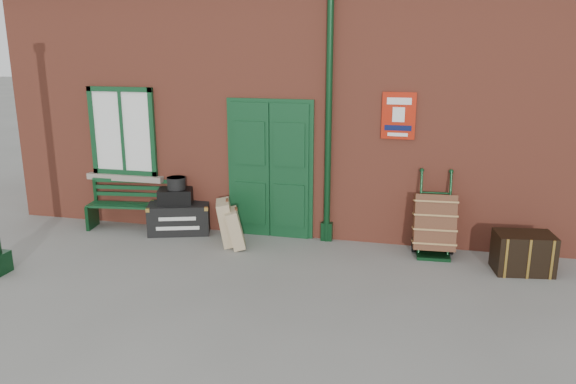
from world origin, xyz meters
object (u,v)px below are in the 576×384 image
(houdini_trunk, at_px, (179,218))
(porter_trolley, at_px, (434,223))
(dark_trunk, at_px, (523,253))
(bench, at_px, (130,203))

(houdini_trunk, height_order, porter_trolley, porter_trolley)
(porter_trolley, xyz_separation_m, dark_trunk, (1.21, -0.41, -0.20))
(dark_trunk, bearing_deg, houdini_trunk, 166.67)
(houdini_trunk, bearing_deg, bench, 159.64)
(houdini_trunk, xyz_separation_m, porter_trolley, (4.15, -0.02, 0.23))
(bench, relative_size, houdini_trunk, 1.44)
(bench, height_order, dark_trunk, bench)
(bench, relative_size, dark_trunk, 1.87)
(houdini_trunk, distance_m, porter_trolley, 4.16)
(bench, height_order, porter_trolley, porter_trolley)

